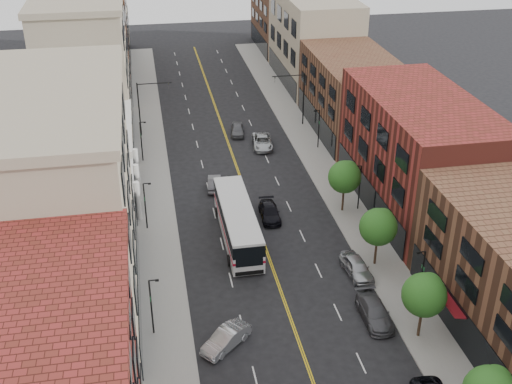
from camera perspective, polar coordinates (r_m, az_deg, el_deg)
sidewalk_left at (r=74.87m, az=-9.14°, el=1.17°), size 4.00×110.00×0.15m
sidewalk_right at (r=77.52m, az=5.77°, el=2.39°), size 4.00×110.00×0.15m
bldg_l_tanoffice at (r=51.70m, az=-16.67°, el=-1.59°), size 10.00×22.00×18.00m
bldg_l_white at (r=69.89m, az=-14.98°, el=2.08°), size 10.00×14.00×8.00m
bldg_l_far_a at (r=83.91m, az=-14.81°, el=10.19°), size 10.00×20.00×18.00m
bldg_l_far_b at (r=103.50m, az=-14.16°, el=12.74°), size 10.00×20.00×15.00m
bldg_l_far_c at (r=120.45m, az=-13.96°, el=16.10°), size 10.00×16.00×20.00m
bldg_r_mid at (r=68.02m, az=14.19°, el=3.31°), size 10.00×22.00×12.00m
bldg_r_far_a at (r=86.44m, az=8.67°, el=8.52°), size 10.00×20.00×10.00m
bldg_r_far_b at (r=105.03m, az=5.12°, el=13.40°), size 10.00×22.00×14.00m
bldg_r_far_c at (r=124.22m, az=2.64°, el=15.08°), size 10.00×18.00×11.00m
tree_r_1 at (r=50.47m, az=14.79°, el=-8.71°), size 3.40×3.40×5.59m
tree_r_2 at (r=58.02m, az=10.88°, el=-2.95°), size 3.40×3.40×5.59m
tree_r_3 at (r=66.23m, az=7.94°, el=1.44°), size 3.40×3.40×5.59m
lamp_l_1 at (r=50.35m, az=-9.25°, el=-9.79°), size 0.81×0.55×5.05m
lamp_l_2 at (r=63.78m, az=-9.80°, el=-1.00°), size 0.81×0.55×5.05m
lamp_l_3 at (r=78.19m, az=-10.14°, el=4.64°), size 0.81×0.55×5.05m
lamp_r_1 at (r=54.58m, az=14.51°, el=-7.05°), size 0.81×0.55×5.05m
lamp_r_2 at (r=67.17m, az=9.16°, el=0.63°), size 0.81×0.55×5.05m
lamp_r_3 at (r=80.97m, az=5.58°, el=5.80°), size 0.81×0.55×5.05m
signal_mast_left at (r=85.01m, az=-9.90°, el=7.83°), size 4.49×0.18×7.20m
signal_mast_right at (r=87.42m, az=3.80°, el=8.77°), size 4.49×0.18×7.20m
city_bus at (r=61.93m, az=-1.66°, el=-2.55°), size 3.26×13.41×3.44m
car_angle_b at (r=50.13m, az=-2.68°, el=-12.90°), size 4.37×4.09×1.47m
car_parked_mid at (r=53.37m, az=10.49°, el=-10.44°), size 2.09×5.13×1.49m
car_parked_far at (r=58.14m, az=8.94°, el=-6.61°), size 2.28×4.79×1.58m
car_lane_behind at (r=71.79m, az=-3.72°, el=0.79°), size 1.90×4.24×1.35m
car_lane_a at (r=65.95m, az=1.22°, el=-1.81°), size 2.05×4.72×1.35m
car_lane_b at (r=81.86m, az=0.57°, el=4.50°), size 2.95×5.51×1.47m
car_lane_c at (r=85.62m, az=-1.66°, el=5.57°), size 2.23×4.37×1.43m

